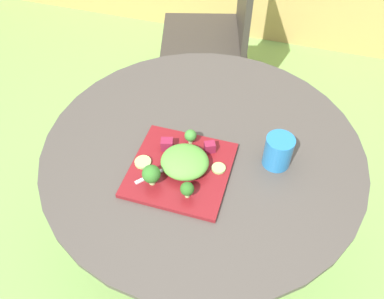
% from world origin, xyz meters
% --- Properties ---
extents(ground_plane, '(12.00, 12.00, 0.00)m').
position_xyz_m(ground_plane, '(0.00, 0.00, 0.00)').
color(ground_plane, '#70994C').
extents(patio_table, '(1.00, 1.00, 0.70)m').
position_xyz_m(patio_table, '(0.00, 0.00, 0.48)').
color(patio_table, '#423D38').
rests_on(patio_table, ground_plane).
extents(patio_chair, '(0.54, 0.54, 0.90)m').
position_xyz_m(patio_chair, '(-0.18, 1.02, 0.53)').
color(patio_chair, '#332D28').
rests_on(patio_chair, ground_plane).
extents(salad_plate, '(0.29, 0.29, 0.01)m').
position_xyz_m(salad_plate, '(-0.04, -0.11, 0.71)').
color(salad_plate, maroon).
rests_on(salad_plate, patio_table).
extents(drinking_glass, '(0.08, 0.08, 0.10)m').
position_xyz_m(drinking_glass, '(0.23, -0.00, 0.75)').
color(drinking_glass, '#236BA8').
rests_on(drinking_glass, patio_table).
extents(fork, '(0.11, 0.13, 0.00)m').
position_xyz_m(fork, '(-0.08, -0.13, 0.72)').
color(fork, silver).
rests_on(fork, salad_plate).
extents(lettuce_mound, '(0.14, 0.13, 0.05)m').
position_xyz_m(lettuce_mound, '(-0.02, -0.11, 0.74)').
color(lettuce_mound, '#519338').
rests_on(lettuce_mound, salad_plate).
extents(broccoli_floret_0, '(0.05, 0.05, 0.07)m').
position_xyz_m(broccoli_floret_0, '(-0.10, -0.19, 0.75)').
color(broccoli_floret_0, '#99B770').
rests_on(broccoli_floret_0, salad_plate).
extents(broccoli_floret_1, '(0.04, 0.04, 0.05)m').
position_xyz_m(broccoli_floret_1, '(-0.04, -0.01, 0.74)').
color(broccoli_floret_1, '#99B770').
rests_on(broccoli_floret_1, salad_plate).
extents(broccoli_floret_2, '(0.04, 0.04, 0.05)m').
position_xyz_m(broccoli_floret_2, '(0.01, -0.20, 0.75)').
color(broccoli_floret_2, '#99B770').
rests_on(broccoli_floret_2, salad_plate).
extents(cucumber_slice_0, '(0.05, 0.05, 0.01)m').
position_xyz_m(cucumber_slice_0, '(-0.15, -0.13, 0.72)').
color(cucumber_slice_0, '#8EB766').
rests_on(cucumber_slice_0, salad_plate).
extents(cucumber_slice_1, '(0.04, 0.04, 0.01)m').
position_xyz_m(cucumber_slice_1, '(0.07, -0.09, 0.72)').
color(cucumber_slice_1, '#8EB766').
rests_on(cucumber_slice_1, salad_plate).
extents(beet_chunk_0, '(0.04, 0.04, 0.04)m').
position_xyz_m(beet_chunk_0, '(-0.10, -0.05, 0.73)').
color(beet_chunk_0, maroon).
rests_on(beet_chunk_0, salad_plate).
extents(beet_chunk_1, '(0.04, 0.04, 0.03)m').
position_xyz_m(beet_chunk_1, '(0.03, -0.02, 0.73)').
color(beet_chunk_1, maroon).
rests_on(beet_chunk_1, salad_plate).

